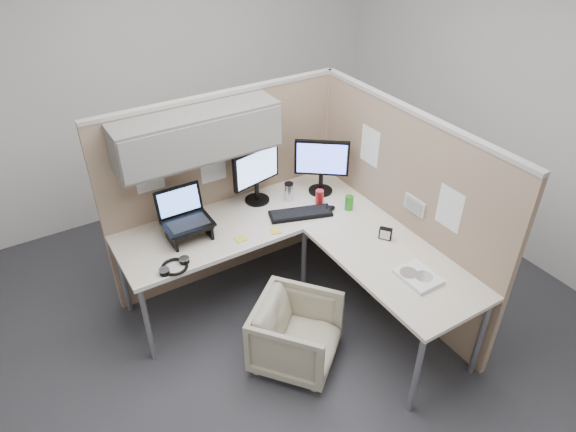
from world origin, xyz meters
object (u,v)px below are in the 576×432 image
desk (300,241)px  office_chair (297,331)px  keyboard (301,214)px  monitor_left (256,171)px

desk → office_chair: desk is taller
keyboard → monitor_left: bearing=136.3°
desk → monitor_left: 0.67m
desk → monitor_left: bearing=92.9°
desk → keyboard: size_ratio=4.11×
desk → monitor_left: size_ratio=4.29×
office_chair → monitor_left: size_ratio=1.22×
desk → office_chair: 0.66m
desk → keyboard: 0.29m
desk → keyboard: (0.16, 0.24, 0.05)m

